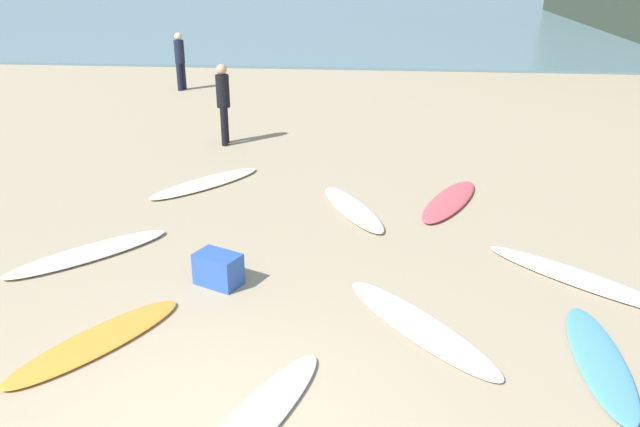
# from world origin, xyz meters

# --- Properties ---
(ocean_water) EXTENTS (120.00, 40.00, 0.08)m
(ocean_water) POSITION_xyz_m (0.00, 37.99, 0.04)
(ocean_water) COLOR slate
(ocean_water) RESTS_ON ground_plane
(surfboard_0) EXTENTS (2.29, 2.05, 0.08)m
(surfboard_0) POSITION_xyz_m (4.16, 3.63, 0.04)
(surfboard_0) COLOR white
(surfboard_0) RESTS_ON ground_plane
(surfboard_1) EXTENTS (1.36, 2.11, 0.09)m
(surfboard_1) POSITION_xyz_m (1.15, 5.72, 0.04)
(surfboard_1) COLOR silver
(surfboard_1) RESTS_ON ground_plane
(surfboard_2) EXTENTS (1.68, 2.12, 0.07)m
(surfboard_2) POSITION_xyz_m (-1.49, 1.69, 0.03)
(surfboard_2) COLOR orange
(surfboard_2) RESTS_ON ground_plane
(surfboard_3) EXTENTS (2.03, 2.04, 0.09)m
(surfboard_3) POSITION_xyz_m (-2.47, 3.77, 0.04)
(surfboard_3) COLOR white
(surfboard_3) RESTS_ON ground_plane
(surfboard_4) EXTENTS (1.90, 2.11, 0.08)m
(surfboard_4) POSITION_xyz_m (-1.55, 6.70, 0.04)
(surfboard_4) COLOR white
(surfboard_4) RESTS_ON ground_plane
(surfboard_5) EXTENTS (1.37, 2.19, 0.09)m
(surfboard_5) POSITION_xyz_m (2.74, 6.20, 0.04)
(surfboard_5) COLOR #DF525C
(surfboard_5) RESTS_ON ground_plane
(surfboard_6) EXTENTS (0.58, 2.12, 0.07)m
(surfboard_6) POSITION_xyz_m (3.90, 1.81, 0.04)
(surfboard_6) COLOR #539FDE
(surfboard_6) RESTS_ON ground_plane
(surfboard_9) EXTENTS (1.97, 2.26, 0.06)m
(surfboard_9) POSITION_xyz_m (2.05, 2.31, 0.03)
(surfboard_9) COLOR silver
(surfboard_9) RESTS_ON ground_plane
(beachgoer_near) EXTENTS (0.31, 0.34, 1.71)m
(beachgoer_near) POSITION_xyz_m (-1.74, 9.23, 0.95)
(beachgoer_near) COLOR black
(beachgoer_near) RESTS_ON ground_plane
(beachgoer_mid) EXTENTS (0.36, 0.36, 1.63)m
(beachgoer_mid) POSITION_xyz_m (-4.20, 14.48, 0.90)
(beachgoer_mid) COLOR #191E33
(beachgoer_mid) RESTS_ON ground_plane
(beach_cooler) EXTENTS (0.67, 0.57, 0.42)m
(beach_cooler) POSITION_xyz_m (-0.47, 3.14, 0.21)
(beach_cooler) COLOR #2D56B2
(beach_cooler) RESTS_ON ground_plane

